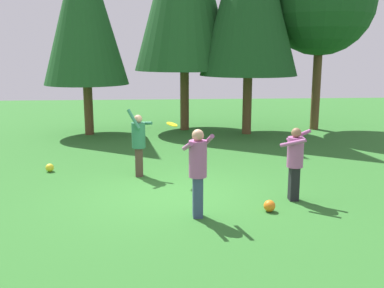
{
  "coord_description": "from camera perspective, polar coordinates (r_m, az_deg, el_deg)",
  "views": [
    {
      "loc": [
        -0.31,
        -9.36,
        3.1
      ],
      "look_at": [
        0.41,
        0.44,
        1.05
      ],
      "focal_mm": 41.47,
      "sensor_mm": 36.0,
      "label": 1
    }
  ],
  "objects": [
    {
      "name": "ground_plane",
      "position": [
        9.86,
        -2.18,
        -6.54
      ],
      "size": [
        40.0,
        40.0,
        0.0
      ],
      "primitive_type": "plane",
      "color": "#2D6B28"
    },
    {
      "name": "person_thrower",
      "position": [
        11.17,
        -6.88,
        0.51
      ],
      "size": [
        0.64,
        0.64,
        1.73
      ],
      "rotation": [
        0.0,
        0.0,
        -0.52
      ],
      "color": "#4C382D",
      "rests_on": "ground_plane"
    },
    {
      "name": "person_catcher",
      "position": [
        9.51,
        13.11,
        -1.76
      ],
      "size": [
        0.7,
        0.69,
        1.56
      ],
      "rotation": [
        0.0,
        0.0,
        2.56
      ],
      "color": "black",
      "rests_on": "ground_plane"
    },
    {
      "name": "person_bystander",
      "position": [
        8.29,
        0.76,
        -2.79
      ],
      "size": [
        0.57,
        0.64,
        1.7
      ],
      "rotation": [
        0.0,
        0.0,
        1.73
      ],
      "color": "#38476B",
      "rests_on": "ground_plane"
    },
    {
      "name": "frisbee",
      "position": [
        10.61,
        -2.59,
        2.55
      ],
      "size": [
        0.35,
        0.35,
        0.1
      ],
      "color": "yellow"
    },
    {
      "name": "ball_yellow",
      "position": [
        12.25,
        -17.83,
        -2.92
      ],
      "size": [
        0.22,
        0.22,
        0.22
      ],
      "primitive_type": "sphere",
      "color": "yellow",
      "rests_on": "ground_plane"
    },
    {
      "name": "ball_orange",
      "position": [
        8.96,
        9.93,
        -7.84
      ],
      "size": [
        0.23,
        0.23,
        0.23
      ],
      "primitive_type": "sphere",
      "color": "orange",
      "rests_on": "ground_plane"
    },
    {
      "name": "ball_white",
      "position": [
        12.74,
        -6.92,
        -1.92
      ],
      "size": [
        0.2,
        0.2,
        0.2
      ],
      "primitive_type": "sphere",
      "color": "white",
      "rests_on": "ground_plane"
    },
    {
      "name": "tree_far_right",
      "position": [
        18.63,
        16.27,
        17.17
      ],
      "size": [
        4.14,
        4.14,
        7.08
      ],
      "color": "brown",
      "rests_on": "ground_plane"
    },
    {
      "name": "tree_left",
      "position": [
        17.2,
        -13.76,
        16.66
      ],
      "size": [
        3.12,
        3.12,
        7.44
      ],
      "color": "brown",
      "rests_on": "ground_plane"
    }
  ]
}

